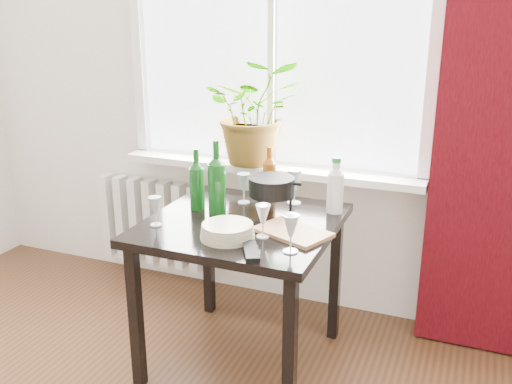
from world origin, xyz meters
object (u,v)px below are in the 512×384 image
at_px(wine_bottle_right, 217,177).
at_px(wineglass_back_center, 294,186).
at_px(bottle_amber, 269,173).
at_px(plate_stack, 228,231).
at_px(wineglass_far_right, 291,233).
at_px(wineglass_back_left, 244,188).
at_px(radiator, 158,223).
at_px(wine_bottle_left, 197,179).
at_px(wineglass_front_right, 263,221).
at_px(tv_remote, 251,251).
at_px(potted_plant, 255,112).
at_px(table, 242,239).
at_px(cutting_board, 293,232).
at_px(cleaning_bottle, 335,185).
at_px(wineglass_front_left, 155,211).
at_px(fondue_pot, 272,194).

xyz_separation_m(wine_bottle_right, wineglass_back_center, (0.30, 0.27, -0.09)).
xyz_separation_m(bottle_amber, plate_stack, (0.02, -0.55, -0.11)).
xyz_separation_m(wineglass_far_right, plate_stack, (-0.29, 0.04, -0.05)).
distance_m(wineglass_back_left, plate_stack, 0.46).
bearing_deg(wineglass_back_center, radiator, 162.49).
distance_m(radiator, wineglass_far_right, 1.53).
height_order(wine_bottle_left, wineglass_front_right, wine_bottle_left).
height_order(bottle_amber, wineglass_far_right, bottle_amber).
relative_size(wine_bottle_left, wineglass_back_left, 1.94).
xyz_separation_m(wineglass_back_center, tv_remote, (0.03, -0.64, -0.08)).
bearing_deg(wineglass_far_right, potted_plant, 120.35).
bearing_deg(wine_bottle_right, table, -17.71).
bearing_deg(radiator, wineglass_front_right, -37.70).
bearing_deg(cutting_board, wine_bottle_left, 166.02).
relative_size(potted_plant, plate_stack, 2.45).
relative_size(potted_plant, wine_bottle_right, 1.59).
relative_size(wineglass_front_right, cutting_board, 0.48).
bearing_deg(tv_remote, cleaning_bottle, 44.27).
bearing_deg(wineglass_front_left, table, 31.68).
relative_size(wine_bottle_left, plate_stack, 1.29).
bearing_deg(fondue_pot, wineglass_front_right, -73.29).
bearing_deg(fondue_pot, bottle_amber, 116.65).
xyz_separation_m(radiator, wine_bottle_left, (0.59, -0.57, 0.51)).
height_order(wine_bottle_left, bottle_amber, wine_bottle_left).
bearing_deg(radiator, bottle_amber, -19.04).
bearing_deg(potted_plant, bottle_amber, -55.02).
distance_m(wineglass_front_left, plate_stack, 0.36).
relative_size(wineglass_front_left, plate_stack, 0.59).
bearing_deg(bottle_amber, table, -91.46).
relative_size(table, cleaning_bottle, 3.13).
relative_size(radiator, fondue_pot, 3.17).
bearing_deg(wine_bottle_left, wineglass_front_right, -27.05).
xyz_separation_m(wine_bottle_left, wineglass_back_center, (0.41, 0.25, -0.06)).
bearing_deg(tv_remote, fondue_pot, 72.97).
bearing_deg(wineglass_back_left, table, -68.95).
bearing_deg(fondue_pot, cutting_board, -48.79).
xyz_separation_m(radiator, bottle_amber, (0.86, -0.30, 0.50)).
height_order(cleaning_bottle, wineglass_far_right, cleaning_bottle).
xyz_separation_m(potted_plant, wineglass_front_right, (0.35, -0.76, -0.32)).
bearing_deg(wine_bottle_left, wineglass_front_left, -104.72).
xyz_separation_m(cleaning_bottle, wineglass_far_right, (-0.05, -0.52, -0.05)).
xyz_separation_m(potted_plant, cleaning_bottle, (0.55, -0.34, -0.26)).
height_order(table, potted_plant, potted_plant).
bearing_deg(cleaning_bottle, table, -144.08).
height_order(wineglass_back_left, plate_stack, wineglass_back_left).
xyz_separation_m(bottle_amber, wineglass_back_left, (-0.10, -0.10, -0.06)).
height_order(wineglass_front_left, cutting_board, wineglass_front_left).
xyz_separation_m(potted_plant, wineglass_back_center, (0.33, -0.29, -0.30)).
relative_size(wineglass_back_center, wineglass_back_left, 1.16).
relative_size(wine_bottle_right, tv_remote, 1.96).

